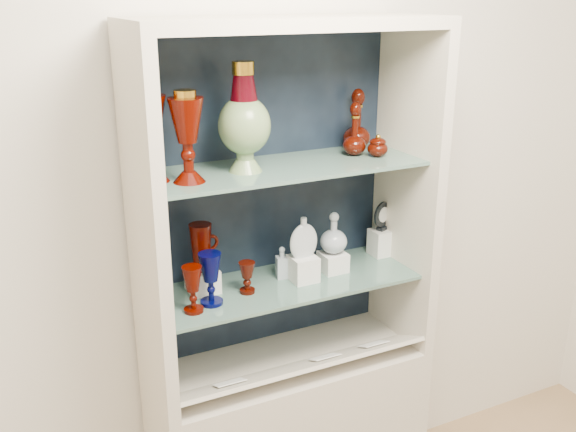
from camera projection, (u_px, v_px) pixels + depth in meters
name	position (u px, v px, depth m)	size (l,w,h in m)	color
wall_back	(261.00, 172.00, 2.30)	(3.50, 0.02, 2.80)	silver
cabinet_back_panel	(265.00, 194.00, 2.30)	(0.98, 0.02, 1.15)	black
cabinet_side_left	(146.00, 231.00, 1.94)	(0.04, 0.40, 1.15)	beige
cabinet_side_right	(406.00, 191.00, 2.34)	(0.04, 0.40, 1.15)	beige
cabinet_top_cap	(288.00, 23.00, 1.94)	(1.00, 0.40, 0.04)	beige
shelf_lower	(286.00, 283.00, 2.25)	(0.92, 0.34, 0.01)	slate
shelf_upper	(285.00, 167.00, 2.11)	(0.92, 0.34, 0.01)	slate
label_ledge	(302.00, 367.00, 2.22)	(0.92, 0.18, 0.01)	beige
label_card_0	(325.00, 357.00, 2.26)	(0.10, 0.07, 0.00)	white
label_card_1	(230.00, 382.00, 2.11)	(0.10, 0.07, 0.00)	white
label_card_2	(373.00, 344.00, 2.34)	(0.10, 0.07, 0.00)	white
pedestal_lamp_left	(150.00, 136.00, 1.88)	(0.11, 0.11, 0.28)	#470800
pedestal_lamp_right	(187.00, 137.00, 1.88)	(0.10, 0.10, 0.27)	#470800
enamel_urn	(244.00, 118.00, 1.99)	(0.17, 0.17, 0.34)	#0C4F25
ruby_decanter_a	(355.00, 126.00, 2.21)	(0.08, 0.08, 0.21)	#390B03
ruby_decanter_b	(357.00, 117.00, 2.29)	(0.10, 0.10, 0.23)	#390B03
lidded_bowl	(378.00, 145.00, 2.21)	(0.07, 0.07, 0.08)	#390B03
cobalt_goblet	(211.00, 279.00, 2.06)	(0.07, 0.07, 0.18)	#00033B
ruby_goblet_tall	(193.00, 289.00, 2.01)	(0.06, 0.06, 0.15)	#470800
ruby_goblet_small	(247.00, 277.00, 2.15)	(0.06, 0.06, 0.11)	#390B03
riser_ruby_pitcher	(203.00, 280.00, 2.16)	(0.10, 0.10, 0.08)	silver
ruby_pitcher	(201.00, 247.00, 2.12)	(0.12, 0.08, 0.16)	#470800
clear_square_bottle	(282.00, 262.00, 2.26)	(0.04, 0.04, 0.12)	#9AA8B4
riser_flat_flask	(303.00, 268.00, 2.24)	(0.09, 0.09, 0.09)	silver
flat_flask	(304.00, 237.00, 2.20)	(0.11, 0.04, 0.15)	#B0BDC2
riser_clear_round_decanter	(333.00, 262.00, 2.32)	(0.09, 0.09, 0.07)	silver
clear_round_decanter	(334.00, 234.00, 2.29)	(0.10, 0.10, 0.15)	#9AA8B4
riser_cameo_medallion	(381.00, 242.00, 2.47)	(0.08, 0.08, 0.10)	silver
cameo_medallion	(382.00, 216.00, 2.43)	(0.10, 0.04, 0.12)	black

